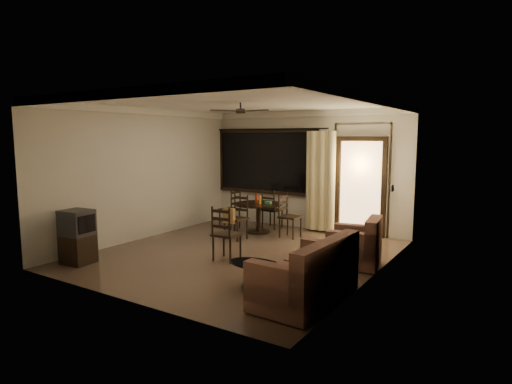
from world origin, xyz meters
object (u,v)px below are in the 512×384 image
Objects in this scene: sofa at (309,277)px; armchair at (357,246)px; dining_chair_south at (236,225)px; dining_chair_east at (290,224)px; coffee_table at (256,271)px; tv_cabinet at (78,237)px; dining_chair_west at (230,216)px; dining_chair_north at (272,217)px; dining_table at (259,209)px; side_chair at (227,244)px.

armchair is (-0.01, 1.92, -0.00)m from sofa.
dining_chair_south is 0.58× the size of sofa.
coffee_table is (1.07, -3.08, -0.04)m from dining_chair_east.
dining_chair_east is at bearing 54.05° from tv_cabinet.
armchair is (3.64, -1.34, 0.06)m from dining_chair_west.
dining_chair_north is 4.69m from sofa.
sofa is at bearing 129.08° from dining_chair_north.
dining_chair_west reaches higher than dining_table.
dining_table reaches higher than armchair.
side_chair is (0.71, -2.21, -0.24)m from dining_table.
tv_cabinet reaches higher than armchair.
dining_chair_south and dining_chair_north have the same top height.
side_chair is at bearing 106.54° from dining_chair_north.
tv_cabinet is (-0.51, -3.79, 0.19)m from dining_chair_west.
armchair reaches higher than coffee_table.
dining_chair_west and dining_chair_east have the same top height.
dining_chair_west is 1.01× the size of armchair.
dining_table is at bearing 89.91° from dining_chair_east.
dining_chair_west and dining_chair_south have the same top height.
dining_chair_east is 1.00× the size of dining_chair_north.
dining_chair_north is at bearing -80.91° from side_chair.
dining_chair_west is at bearing 90.00° from dining_chair_east.
armchair is (4.15, 2.45, -0.13)m from tv_cabinet.
side_chair is at bearing -72.11° from dining_table.
armchair is 0.96× the size of side_chair.
dining_table is 2.34m from side_chair.
dining_table is 1.14× the size of dining_chair_north.
dining_chair_north is (0.04, 0.55, -0.25)m from dining_table.
side_chair is (-2.09, -0.91, -0.05)m from armchair.
dining_chair_north is at bearing 136.55° from armchair.
coffee_table is at bearing 119.79° from dining_chair_north.
dining_chair_south is at bearing 143.24° from sofa.
side_chair is at bearing 142.90° from coffee_table.
tv_cabinet is at bearing 152.32° from dining_chair_east.
dining_chair_south is 1.01× the size of armchair.
dining_chair_east is (1.67, -0.08, 0.00)m from dining_chair_west.
tv_cabinet is 0.96× the size of side_chair.
dining_chair_east reaches higher than dining_table.
armchair is 1.13× the size of coffee_table.
coffee_table is at bearing -58.52° from dining_table.
coffee_table is (2.75, -3.16, -0.04)m from dining_chair_west.
tv_cabinet reaches higher than sofa.
side_chair reaches higher than sofa.
dining_table is 1.14× the size of dining_chair_south.
dining_chair_east and dining_chair_north have the same top height.
dining_chair_east is 1.01× the size of tv_cabinet.
dining_table is 0.88m from dining_chair_west.
tv_cabinet is at bearing -168.90° from coffee_table.
sofa is 0.92m from coffee_table.
dining_chair_east is at bearing 109.26° from coffee_table.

